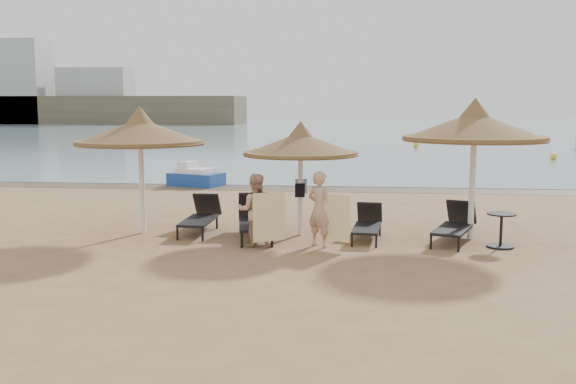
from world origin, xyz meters
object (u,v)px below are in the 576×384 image
object	(u,v)px
lounger_far_left	(201,216)
lounger_far_right	(455,224)
person_right	(320,203)
lounger_near_left	(255,218)
palapa_right	(474,127)
side_table	(501,231)
pedal_boat	(196,177)
palapa_center	(301,144)
lounger_near_right	(368,223)
person_left	(255,204)
palapa_left	(140,132)

from	to	relation	value
lounger_far_left	lounger_far_right	distance (m)	5.87
person_right	lounger_near_left	bearing A→B (deg)	4.06
palapa_right	side_table	size ratio (longest dim) A/B	4.34
side_table	pedal_boat	xyz separation A→B (m)	(-9.01, 9.32, -0.02)
lounger_far_left	pedal_boat	bearing A→B (deg)	105.48
lounger_near_left	palapa_center	bearing A→B (deg)	5.41
lounger_far_left	lounger_near_right	xyz separation A→B (m)	(3.93, -0.35, -0.04)
palapa_right	lounger_near_right	bearing A→B (deg)	-175.17
person_left	pedal_boat	distance (m)	10.53
palapa_center	lounger_far_left	bearing A→B (deg)	177.27
palapa_left	person_right	distance (m)	4.56
palapa_left	lounger_far_left	size ratio (longest dim) A/B	1.57
side_table	palapa_right	bearing A→B (deg)	122.05
palapa_left	pedal_boat	distance (m)	8.97
person_right	person_left	bearing A→B (deg)	38.93
lounger_near_left	pedal_boat	distance (m)	9.53
palapa_right	pedal_boat	world-z (taller)	palapa_right
side_table	person_right	size ratio (longest dim) A/B	0.39
palapa_left	lounger_far_left	xyz separation A→B (m)	(1.33, 0.31, -1.99)
lounger_far_right	pedal_boat	bearing A→B (deg)	152.73
lounger_near_right	lounger_near_left	bearing A→B (deg)	-172.99
palapa_right	person_right	bearing A→B (deg)	-161.19
lounger_far_left	pedal_boat	size ratio (longest dim) A/B	0.88
lounger_near_left	lounger_far_right	distance (m)	4.50
palapa_left	person_right	bearing A→B (deg)	-13.09
palapa_left	person_right	world-z (taller)	palapa_left
palapa_right	person_left	world-z (taller)	palapa_right
palapa_center	lounger_far_right	distance (m)	3.89
lounger_near_left	person_left	world-z (taller)	person_left
palapa_left	side_table	world-z (taller)	palapa_left
pedal_boat	lounger_near_left	bearing A→B (deg)	-48.44
palapa_center	person_right	world-z (taller)	palapa_center
palapa_left	palapa_center	size ratio (longest dim) A/B	1.13
lounger_far_right	palapa_right	bearing A→B (deg)	55.75
palapa_right	lounger_near_left	bearing A→B (deg)	-176.81
palapa_center	lounger_near_left	bearing A→B (deg)	-163.07
palapa_left	side_table	distance (m)	8.32
lounger_far_left	lounger_near_right	world-z (taller)	lounger_far_left
person_left	person_right	size ratio (longest dim) A/B	0.96
lounger_far_right	person_left	xyz separation A→B (m)	(-4.32, -1.00, 0.52)
side_table	pedal_boat	bearing A→B (deg)	134.02
pedal_boat	palapa_center	bearing A→B (deg)	-42.14
lounger_far_left	person_left	size ratio (longest dim) A/B	1.05
lounger_far_right	side_table	world-z (taller)	lounger_far_right
side_table	person_right	bearing A→B (deg)	-174.89
lounger_near_right	side_table	bearing A→B (deg)	-6.76
lounger_far_right	pedal_boat	xyz separation A→B (m)	(-8.14, 8.80, -0.05)
palapa_center	lounger_far_right	xyz separation A→B (m)	(3.47, -0.31, -1.72)
person_left	person_right	distance (m)	1.37
person_right	pedal_boat	xyz separation A→B (m)	(-5.18, 9.67, -0.61)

